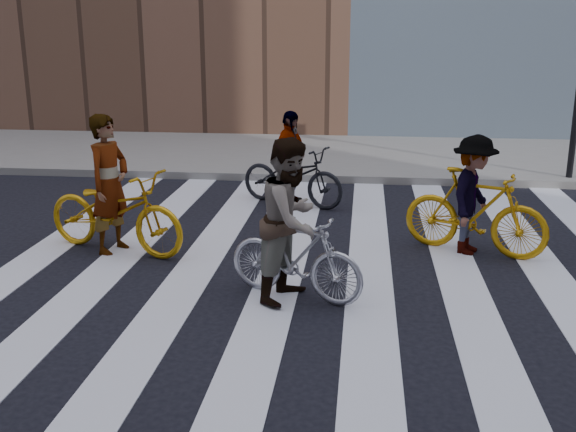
% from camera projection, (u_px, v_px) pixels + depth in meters
% --- Properties ---
extents(ground, '(100.00, 100.00, 0.00)m').
position_uv_depth(ground, '(325.00, 274.00, 8.38)').
color(ground, black).
rests_on(ground, ground).
extents(sidewalk_far, '(100.00, 5.00, 0.15)m').
position_uv_depth(sidewalk_far, '(345.00, 156.00, 15.53)').
color(sidewalk_far, gray).
rests_on(sidewalk_far, ground).
extents(zebra_crosswalk, '(8.25, 10.00, 0.01)m').
position_uv_depth(zebra_crosswalk, '(325.00, 274.00, 8.38)').
color(zebra_crosswalk, silver).
rests_on(zebra_crosswalk, ground).
extents(bike_yellow_left, '(2.29, 1.40, 1.14)m').
position_uv_depth(bike_yellow_left, '(115.00, 211.00, 9.08)').
color(bike_yellow_left, '#C6890B').
rests_on(bike_yellow_left, ground).
extents(bike_silver_mid, '(1.70, 1.04, 0.99)m').
position_uv_depth(bike_silver_mid, '(295.00, 256.00, 7.53)').
color(bike_silver_mid, '#B1B1BB').
rests_on(bike_silver_mid, ground).
extents(bike_yellow_right, '(1.99, 1.25, 1.16)m').
position_uv_depth(bike_yellow_right, '(475.00, 212.00, 9.01)').
color(bike_yellow_right, '#CD8D0B').
rests_on(bike_yellow_right, ground).
extents(bike_dark_rear, '(2.04, 1.42, 1.02)m').
position_uv_depth(bike_dark_rear, '(292.00, 176.00, 11.49)').
color(bike_dark_rear, black).
rests_on(bike_dark_rear, ground).
extents(rider_left, '(0.64, 0.79, 1.88)m').
position_uv_depth(rider_left, '(109.00, 184.00, 8.99)').
color(rider_left, slate).
rests_on(rider_left, ground).
extents(rider_mid, '(0.97, 1.09, 1.84)m').
position_uv_depth(rider_mid, '(291.00, 220.00, 7.42)').
color(rider_mid, slate).
rests_on(rider_mid, ground).
extents(rider_right, '(0.96, 1.19, 1.61)m').
position_uv_depth(rider_right, '(473.00, 195.00, 8.95)').
color(rider_right, slate).
rests_on(rider_right, ground).
extents(rider_rear, '(0.75, 1.02, 1.61)m').
position_uv_depth(rider_rear, '(289.00, 158.00, 11.42)').
color(rider_rear, slate).
rests_on(rider_rear, ground).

